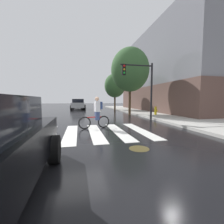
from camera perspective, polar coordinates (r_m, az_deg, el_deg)
The scene contains 11 objects.
ground_plane at distance 7.04m, azimuth -12.59°, elevation -7.96°, with size 120.00×120.00×0.00m, color black.
crosswalk_stripes at distance 7.04m, azimuth -10.97°, elevation -7.88°, with size 6.13×3.99×0.01m.
manhole_cover at distance 4.86m, azimuth 10.40°, elevation -13.69°, with size 0.64×0.64×0.01m, color #473D1E.
sedan_mid at distance 24.31m, azimuth -12.82°, elevation 3.03°, with size 2.43×4.89×1.66m.
sedan_far at distance 28.72m, azimuth -13.16°, elevation 3.12°, with size 2.34×4.52×1.52m.
cyclist at distance 7.94m, azimuth -5.98°, elevation -0.27°, with size 1.69×0.40×1.69m.
traffic_light_near at distance 11.17m, azimuth 11.20°, elevation 11.48°, with size 2.47×0.28×4.20m.
fire_hydrant at distance 14.39m, azimuth 16.47°, elevation 0.55°, with size 0.33×0.22×0.78m.
street_tree_near at distance 15.20m, azimuth 6.97°, elevation 15.84°, with size 3.72×3.72×6.62m.
street_tree_mid at distance 21.43m, azimuth 1.11°, elevation 10.13°, with size 2.96×2.96×5.26m.
corner_building at distance 24.93m, azimuth 31.00°, elevation 12.29°, with size 17.20×18.48×10.28m.
Camera 1 is at (0.03, -6.87, 1.53)m, focal length 23.70 mm.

